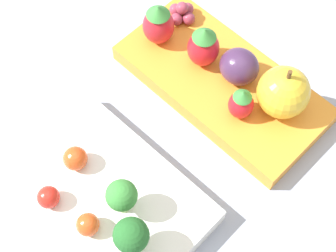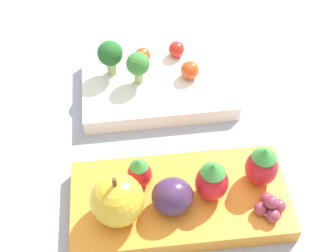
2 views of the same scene
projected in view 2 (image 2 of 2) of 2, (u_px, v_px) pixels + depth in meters
The scene contains 14 objects.
ground_plane at pixel (170, 145), 0.54m from camera, with size 4.00×4.00×0.00m, color #939EB2.
bento_box_savoury at pixel (158, 86), 0.59m from camera, with size 0.19×0.13×0.02m.
bento_box_fruit at pixel (180, 201), 0.48m from camera, with size 0.23×0.12×0.02m.
broccoli_floret_0 at pixel (138, 65), 0.56m from camera, with size 0.03×0.03×0.04m.
broccoli_floret_1 at pixel (110, 55), 0.57m from camera, with size 0.03×0.03×0.05m.
cherry_tomato_0 at pixel (190, 70), 0.58m from camera, with size 0.02×0.02×0.02m.
cherry_tomato_1 at pixel (177, 49), 0.60m from camera, with size 0.02×0.02×0.02m.
cherry_tomato_2 at pixel (143, 56), 0.60m from camera, with size 0.02×0.02×0.02m.
apple at pixel (117, 200), 0.44m from camera, with size 0.05×0.05×0.06m.
strawberry_0 at pixel (212, 181), 0.46m from camera, with size 0.03×0.03×0.05m.
strawberry_1 at pixel (140, 173), 0.47m from camera, with size 0.03×0.03×0.04m.
strawberry_2 at pixel (262, 166), 0.47m from camera, with size 0.03×0.03×0.05m.
plum at pixel (172, 196), 0.45m from camera, with size 0.04×0.04×0.04m.
grape_cluster at pixel (270, 206), 0.46m from camera, with size 0.03×0.03×0.02m.
Camera 2 is at (-0.06, -0.33, 0.43)m, focal length 50.00 mm.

